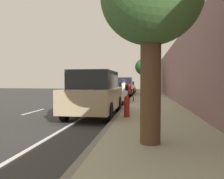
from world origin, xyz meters
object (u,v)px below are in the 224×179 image
object	(u,v)px
parked_sedan_silver_far	(128,87)
bicycle_at_curb	(122,98)
parked_pickup_red_mid	(123,87)
fire_hydrant	(127,106)
parked_sedan_white_second	(116,92)
pedestrian_on_phone	(158,85)
parked_suv_tan_nearest	(95,93)
street_tree_near_cyclist	(151,1)
cyclist_with_backpack	(124,89)
street_tree_mid_block	(146,68)

from	to	relation	value
parked_sedan_silver_far	bicycle_at_curb	distance (m)	14.25
parked_pickup_red_mid	fire_hydrant	size ratio (longest dim) A/B	6.31
parked_pickup_red_mid	bicycle_at_curb	size ratio (longest dim) A/B	3.10
parked_sedan_white_second	pedestrian_on_phone	size ratio (longest dim) A/B	2.63
pedestrian_on_phone	bicycle_at_curb	bearing A→B (deg)	-110.41
parked_suv_tan_nearest	parked_sedan_silver_far	bearing A→B (deg)	89.93
parked_sedan_silver_far	street_tree_near_cyclist	world-z (taller)	street_tree_near_cyclist
parked_sedan_silver_far	street_tree_near_cyclist	bearing A→B (deg)	-84.65
parked_suv_tan_nearest	parked_sedan_white_second	bearing A→B (deg)	89.40
bicycle_at_curb	pedestrian_on_phone	bearing A→B (deg)	69.59
bicycle_at_curb	parked_suv_tan_nearest	bearing A→B (deg)	-96.14
bicycle_at_curb	fire_hydrant	world-z (taller)	fire_hydrant
parked_sedan_white_second	street_tree_near_cyclist	world-z (taller)	street_tree_near_cyclist
parked_pickup_red_mid	pedestrian_on_phone	xyz separation A→B (m)	(3.51, -0.22, 0.22)
parked_suv_tan_nearest	parked_sedan_silver_far	size ratio (longest dim) A/B	1.06
parked_sedan_silver_far	pedestrian_on_phone	xyz separation A→B (m)	(3.44, -6.53, 0.36)
cyclist_with_backpack	fire_hydrant	bearing A→B (deg)	-83.80
street_tree_near_cyclist	pedestrian_on_phone	bearing A→B (deg)	86.32
parked_sedan_silver_far	cyclist_with_backpack	size ratio (longest dim) A/B	2.63
parked_suv_tan_nearest	street_tree_near_cyclist	xyz separation A→B (m)	(2.32, -4.60, 2.27)
parked_pickup_red_mid	pedestrian_on_phone	bearing A→B (deg)	-3.65
parked_sedan_silver_far	street_tree_near_cyclist	distance (m)	24.68
street_tree_near_cyclist	fire_hydrant	bearing A→B (deg)	102.80
street_tree_mid_block	fire_hydrant	xyz separation A→B (m)	(-0.82, -16.81, -2.52)
parked_pickup_red_mid	pedestrian_on_phone	world-z (taller)	parked_pickup_red_mid
street_tree_near_cyclist	cyclist_with_backpack	bearing A→B (deg)	98.66
parked_pickup_red_mid	fire_hydrant	bearing A→B (deg)	-83.96
bicycle_at_curb	street_tree_near_cyclist	distance (m)	10.76
parked_suv_tan_nearest	parked_pickup_red_mid	size ratio (longest dim) A/B	0.89
parked_suv_tan_nearest	parked_pickup_red_mid	xyz separation A→B (m)	(-0.04, 13.54, -0.13)
street_tree_near_cyclist	parked_sedan_white_second	bearing A→B (deg)	101.42
parked_suv_tan_nearest	cyclist_with_backpack	world-z (taller)	parked_suv_tan_nearest
pedestrian_on_phone	fire_hydrant	size ratio (longest dim) A/B	2.04
parked_sedan_white_second	pedestrian_on_phone	world-z (taller)	pedestrian_on_phone
pedestrian_on_phone	street_tree_mid_block	bearing A→B (deg)	114.78
parked_suv_tan_nearest	pedestrian_on_phone	size ratio (longest dim) A/B	2.75
parked_suv_tan_nearest	parked_pickup_red_mid	distance (m)	13.54
parked_suv_tan_nearest	street_tree_near_cyclist	world-z (taller)	street_tree_near_cyclist
cyclist_with_backpack	street_tree_near_cyclist	xyz separation A→B (m)	(1.49, -9.76, 2.27)
fire_hydrant	parked_sedan_silver_far	bearing A→B (deg)	94.04
cyclist_with_backpack	street_tree_mid_block	distance (m)	10.95
cyclist_with_backpack	fire_hydrant	xyz separation A→B (m)	(0.67, -6.16, -0.45)
parked_sedan_silver_far	parked_pickup_red_mid	bearing A→B (deg)	-90.59
parked_suv_tan_nearest	parked_sedan_silver_far	world-z (taller)	parked_suv_tan_nearest
cyclist_with_backpack	pedestrian_on_phone	bearing A→B (deg)	72.05
parked_sedan_silver_far	pedestrian_on_phone	world-z (taller)	pedestrian_on_phone
parked_sedan_white_second	fire_hydrant	distance (m)	7.66
parked_sedan_silver_far	street_tree_mid_block	bearing A→B (deg)	-60.40
parked_suv_tan_nearest	parked_sedan_white_second	world-z (taller)	parked_suv_tan_nearest
parked_sedan_white_second	parked_sedan_silver_far	bearing A→B (deg)	90.19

